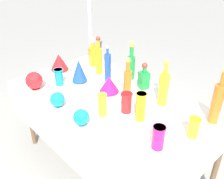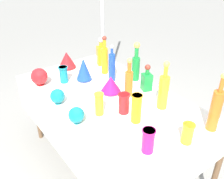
# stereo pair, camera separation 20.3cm
# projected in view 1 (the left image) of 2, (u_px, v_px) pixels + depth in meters

# --- Properties ---
(ground_plane) EXTENTS (40.00, 40.00, 0.00)m
(ground_plane) POSITION_uv_depth(u_px,v_px,m) (112.00, 165.00, 2.46)
(ground_plane) COLOR gray
(display_table) EXTENTS (1.82, 1.01, 0.76)m
(display_table) POSITION_uv_depth(u_px,v_px,m) (109.00, 108.00, 2.09)
(display_table) COLOR white
(display_table) RESTS_ON ground
(tall_bottle_0) EXTENTS (0.08, 0.08, 0.40)m
(tall_bottle_0) POSITION_uv_depth(u_px,v_px,m) (164.00, 87.00, 1.95)
(tall_bottle_0) COLOR yellow
(tall_bottle_0) RESTS_ON display_table
(tall_bottle_1) EXTENTS (0.06, 0.06, 0.36)m
(tall_bottle_1) POSITION_uv_depth(u_px,v_px,m) (108.00, 67.00, 2.30)
(tall_bottle_1) COLOR blue
(tall_bottle_1) RESTS_ON display_table
(tall_bottle_2) EXTENTS (0.07, 0.07, 0.37)m
(tall_bottle_2) POSITION_uv_depth(u_px,v_px,m) (131.00, 64.00, 2.34)
(tall_bottle_2) COLOR #198C38
(tall_bottle_2) RESTS_ON display_table
(tall_bottle_3) EXTENTS (0.06, 0.06, 0.38)m
(tall_bottle_3) POSITION_uv_depth(u_px,v_px,m) (99.00, 59.00, 2.43)
(tall_bottle_3) COLOR orange
(tall_bottle_3) RESTS_ON display_table
(tall_bottle_4) EXTENTS (0.07, 0.07, 0.34)m
(tall_bottle_4) POSITION_uv_depth(u_px,v_px,m) (128.00, 80.00, 2.09)
(tall_bottle_4) COLOR orange
(tall_bottle_4) RESTS_ON display_table
(tall_bottle_5) EXTENTS (0.07, 0.07, 0.43)m
(tall_bottle_5) POSITION_uv_depth(u_px,v_px,m) (217.00, 102.00, 1.74)
(tall_bottle_5) COLOR orange
(tall_bottle_5) RESTS_ON display_table
(square_decanter_0) EXTENTS (0.10, 0.10, 0.24)m
(square_decanter_0) POSITION_uv_depth(u_px,v_px,m) (144.00, 78.00, 2.21)
(square_decanter_0) COLOR #198C38
(square_decanter_0) RESTS_ON display_table
(square_decanter_1) EXTENTS (0.11, 0.11, 0.30)m
(square_decanter_1) POSITION_uv_depth(u_px,v_px,m) (93.00, 54.00, 2.62)
(square_decanter_1) COLOR orange
(square_decanter_1) RESTS_ON display_table
(slender_vase_0) EXTENTS (0.08, 0.08, 0.15)m
(slender_vase_0) POSITION_uv_depth(u_px,v_px,m) (194.00, 127.00, 1.64)
(slender_vase_0) COLOR yellow
(slender_vase_0) RESTS_ON display_table
(slender_vase_1) EXTENTS (0.09, 0.09, 0.17)m
(slender_vase_1) POSITION_uv_depth(u_px,v_px,m) (158.00, 137.00, 1.54)
(slender_vase_1) COLOR #C61972
(slender_vase_1) RESTS_ON display_table
(slender_vase_2) EXTENTS (0.09, 0.09, 0.16)m
(slender_vase_2) POSITION_uv_depth(u_px,v_px,m) (126.00, 102.00, 1.89)
(slender_vase_2) COLOR red
(slender_vase_2) RESTS_ON display_table
(slender_vase_3) EXTENTS (0.09, 0.09, 0.16)m
(slender_vase_3) POSITION_uv_depth(u_px,v_px,m) (59.00, 76.00, 2.26)
(slender_vase_3) COLOR teal
(slender_vase_3) RESTS_ON display_table
(slender_vase_4) EXTENTS (0.07, 0.07, 0.18)m
(slender_vase_4) POSITION_uv_depth(u_px,v_px,m) (102.00, 104.00, 1.85)
(slender_vase_4) COLOR yellow
(slender_vase_4) RESTS_ON display_table
(slender_vase_5) EXTENTS (0.08, 0.08, 0.22)m
(slender_vase_5) POSITION_uv_depth(u_px,v_px,m) (141.00, 106.00, 1.79)
(slender_vase_5) COLOR orange
(slender_vase_5) RESTS_ON display_table
(fluted_vase_0) EXTENTS (0.17, 0.17, 0.15)m
(fluted_vase_0) POSITION_uv_depth(u_px,v_px,m) (109.00, 84.00, 2.15)
(fluted_vase_0) COLOR #C61972
(fluted_vase_0) RESTS_ON display_table
(fluted_vase_1) EXTENTS (0.18, 0.18, 0.17)m
(fluted_vase_1) POSITION_uv_depth(u_px,v_px,m) (59.00, 62.00, 2.53)
(fluted_vase_1) COLOR red
(fluted_vase_1) RESTS_ON display_table
(fluted_vase_2) EXTENTS (0.15, 0.15, 0.22)m
(fluted_vase_2) POSITION_uv_depth(u_px,v_px,m) (79.00, 70.00, 2.30)
(fluted_vase_2) COLOR blue
(fluted_vase_2) RESTS_ON display_table
(round_bowl_0) EXTENTS (0.12, 0.12, 0.13)m
(round_bowl_0) POSITION_uv_depth(u_px,v_px,m) (57.00, 100.00, 1.96)
(round_bowl_0) COLOR teal
(round_bowl_0) RESTS_ON display_table
(round_bowl_1) EXTENTS (0.12, 0.12, 0.13)m
(round_bowl_1) POSITION_uv_depth(u_px,v_px,m) (81.00, 117.00, 1.76)
(round_bowl_1) COLOR teal
(round_bowl_1) RESTS_ON display_table
(round_bowl_2) EXTENTS (0.15, 0.15, 0.16)m
(round_bowl_2) POSITION_uv_depth(u_px,v_px,m) (34.00, 81.00, 2.20)
(round_bowl_2) COLOR red
(round_bowl_2) RESTS_ON display_table
(price_tag_left) EXTENTS (0.06, 0.03, 0.04)m
(price_tag_left) POSITION_uv_depth(u_px,v_px,m) (114.00, 158.00, 1.49)
(price_tag_left) COLOR white
(price_tag_left) RESTS_ON display_table
(canopy_pole) EXTENTS (0.18, 0.18, 2.60)m
(canopy_pole) POSITION_uv_depth(u_px,v_px,m) (90.00, 23.00, 3.11)
(canopy_pole) COLOR silver
(canopy_pole) RESTS_ON ground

